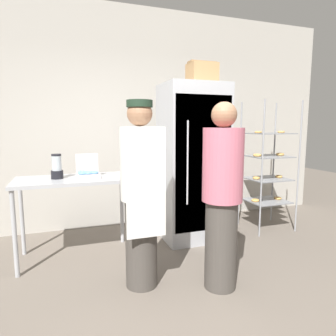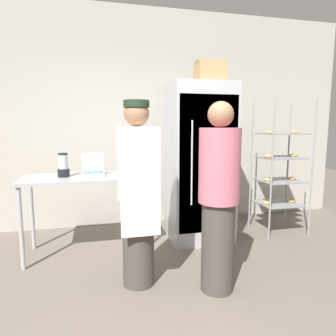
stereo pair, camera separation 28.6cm
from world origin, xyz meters
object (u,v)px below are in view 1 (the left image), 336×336
(donut_box, at_px, (88,173))
(person_customer, at_px, (222,196))
(cardboard_storage_box, at_px, (202,73))
(refrigerator, at_px, (193,163))
(person_baker, at_px, (141,193))
(baking_rack, at_px, (268,167))
(blender_pitcher, at_px, (57,168))

(donut_box, height_order, person_customer, person_customer)
(cardboard_storage_box, bearing_deg, refrigerator, -171.86)
(refrigerator, relative_size, person_customer, 1.19)
(person_customer, bearing_deg, person_baker, 158.63)
(person_baker, bearing_deg, cardboard_storage_box, 42.93)
(baking_rack, relative_size, cardboard_storage_box, 5.18)
(blender_pitcher, height_order, person_customer, person_customer)
(refrigerator, distance_m, baking_rack, 1.15)
(person_baker, height_order, person_customer, person_baker)
(cardboard_storage_box, bearing_deg, donut_box, -172.23)
(refrigerator, distance_m, blender_pitcher, 1.61)
(donut_box, distance_m, cardboard_storage_box, 1.83)
(donut_box, xyz_separation_m, person_baker, (0.39, -0.76, -0.08))
(blender_pitcher, distance_m, cardboard_storage_box, 2.04)
(baking_rack, relative_size, donut_box, 7.02)
(baking_rack, distance_m, person_customer, 1.84)
(person_baker, bearing_deg, person_customer, -21.37)
(refrigerator, relative_size, donut_box, 7.72)
(baking_rack, xyz_separation_m, person_baker, (-2.06, -0.93, -0.01))
(refrigerator, relative_size, cardboard_storage_box, 5.70)
(refrigerator, xyz_separation_m, donut_box, (-1.30, -0.18, -0.04))
(cardboard_storage_box, height_order, person_baker, cardboard_storage_box)
(blender_pitcher, relative_size, person_customer, 0.16)
(baking_rack, height_order, person_customer, baking_rack)
(refrigerator, height_order, baking_rack, refrigerator)
(refrigerator, distance_m, cardboard_storage_box, 1.11)
(baking_rack, bearing_deg, person_customer, -139.49)
(baking_rack, xyz_separation_m, person_customer, (-1.40, -1.19, -0.03))
(refrigerator, relative_size, blender_pitcher, 7.47)
(person_customer, bearing_deg, refrigerator, 78.24)
(refrigerator, distance_m, donut_box, 1.31)
(blender_pitcher, bearing_deg, cardboard_storage_box, 4.20)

